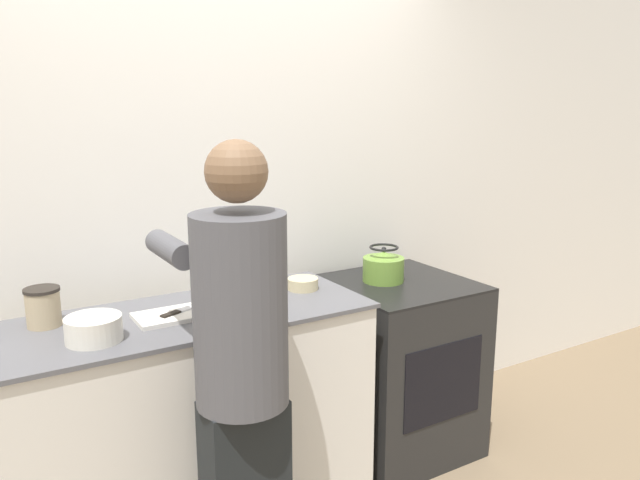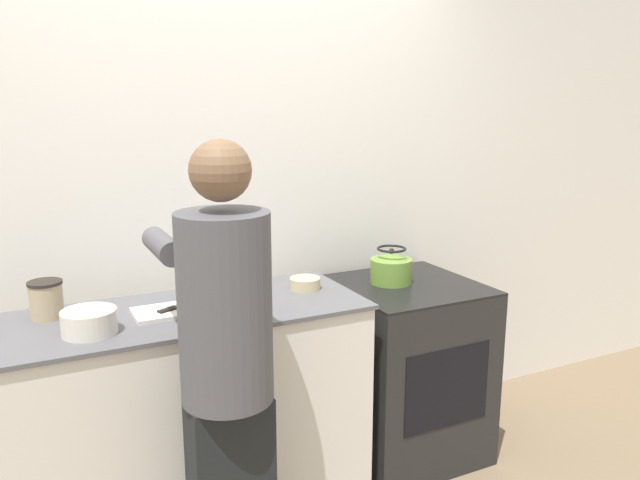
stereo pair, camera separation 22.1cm
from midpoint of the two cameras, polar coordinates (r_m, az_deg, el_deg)
name	(u,v)px [view 2 (the right image)]	position (r m, az deg, el deg)	size (l,w,h in m)	color
wall_back	(218,201)	(2.98, -7.22, 3.56)	(8.00, 0.05, 2.60)	white
counter	(174,420)	(2.73, -10.92, -15.93)	(1.61, 0.59, 0.94)	silver
oven	(406,368)	(3.25, 9.81, -11.51)	(0.66, 0.67, 0.89)	black
person	(226,362)	(2.15, -5.65, -11.11)	(0.35, 0.59, 1.65)	black
cutting_board	(183,309)	(2.54, -9.97, -6.30)	(0.39, 0.19, 0.02)	silver
knife	(181,306)	(2.54, -10.22, -6.00)	(0.21, 0.12, 0.01)	silver
kettle	(391,268)	(3.09, 8.57, -2.57)	(0.20, 0.20, 0.18)	olive
bowl_prep	(305,283)	(2.79, 0.90, -4.01)	(0.14, 0.14, 0.05)	#C6B789
bowl_mixing	(89,322)	(2.37, -17.86, -7.18)	(0.20, 0.20, 0.09)	silver
canister_jar	(46,299)	(2.59, -21.54, -5.11)	(0.13, 0.13, 0.15)	tan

